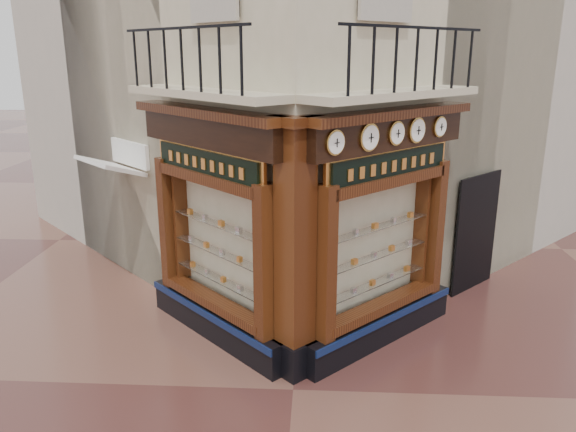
# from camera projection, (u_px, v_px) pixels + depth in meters

# --- Properties ---
(ground) EXTENTS (80.00, 80.00, 0.00)m
(ground) POSITION_uv_depth(u_px,v_px,m) (293.00, 390.00, 8.32)
(ground) COLOR #4D2824
(ground) RESTS_ON ground
(neighbour_left) EXTENTS (11.31, 11.31, 11.00)m
(neighbour_left) POSITION_uv_depth(u_px,v_px,m) (217.00, 25.00, 15.16)
(neighbour_left) COLOR #B1A99A
(neighbour_left) RESTS_ON ground
(neighbour_right) EXTENTS (11.31, 11.31, 11.00)m
(neighbour_right) POSITION_uv_depth(u_px,v_px,m) (401.00, 25.00, 14.91)
(neighbour_right) COLOR #B1A99A
(neighbour_right) RESTS_ON ground
(shopfront_left) EXTENTS (2.86, 2.86, 3.98)m
(shopfront_left) POSITION_uv_depth(u_px,v_px,m) (213.00, 229.00, 9.34)
(shopfront_left) COLOR black
(shopfront_left) RESTS_ON ground
(shopfront_right) EXTENTS (2.86, 2.86, 3.98)m
(shopfront_right) POSITION_uv_depth(u_px,v_px,m) (383.00, 232.00, 9.19)
(shopfront_right) COLOR black
(shopfront_right) RESTS_ON ground
(corner_pilaster) EXTENTS (0.85, 0.85, 3.98)m
(corner_pilaster) POSITION_uv_depth(u_px,v_px,m) (295.00, 255.00, 8.25)
(corner_pilaster) COLOR black
(corner_pilaster) RESTS_ON ground
(balcony) EXTENTS (5.94, 2.97, 1.03)m
(balcony) POSITION_uv_depth(u_px,v_px,m) (298.00, 93.00, 8.55)
(balcony) COLOR beige
(balcony) RESTS_ON ground
(clock_a) EXTENTS (0.29, 0.29, 0.36)m
(clock_a) POSITION_uv_depth(u_px,v_px,m) (335.00, 143.00, 7.70)
(clock_a) COLOR gold
(clock_a) RESTS_ON ground
(clock_b) EXTENTS (0.33, 0.33, 0.41)m
(clock_b) POSITION_uv_depth(u_px,v_px,m) (369.00, 137.00, 8.16)
(clock_b) COLOR gold
(clock_b) RESTS_ON ground
(clock_c) EXTENTS (0.30, 0.30, 0.37)m
(clock_c) POSITION_uv_depth(u_px,v_px,m) (396.00, 133.00, 8.56)
(clock_c) COLOR gold
(clock_c) RESTS_ON ground
(clock_d) EXTENTS (0.33, 0.33, 0.41)m
(clock_d) POSITION_uv_depth(u_px,v_px,m) (417.00, 130.00, 8.90)
(clock_d) COLOR gold
(clock_d) RESTS_ON ground
(clock_e) EXTENTS (0.28, 0.28, 0.35)m
(clock_e) POSITION_uv_depth(u_px,v_px,m) (440.00, 127.00, 9.31)
(clock_e) COLOR gold
(clock_e) RESTS_ON ground
(awning) EXTENTS (1.68, 1.68, 0.36)m
(awning) POSITION_uv_depth(u_px,v_px,m) (121.00, 285.00, 12.03)
(awning) COLOR white
(awning) RESTS_ON ground
(signboard_left) EXTENTS (2.09, 2.09, 0.56)m
(signboard_left) POSITION_uv_depth(u_px,v_px,m) (207.00, 163.00, 8.97)
(signboard_left) COLOR #ED9D45
(signboard_left) RESTS_ON ground
(signboard_right) EXTENTS (2.12, 2.12, 0.57)m
(signboard_right) POSITION_uv_depth(u_px,v_px,m) (391.00, 165.00, 8.82)
(signboard_right) COLOR #ED9D45
(signboard_right) RESTS_ON ground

